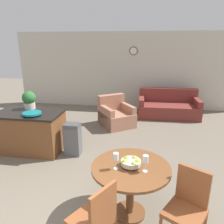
{
  "coord_description": "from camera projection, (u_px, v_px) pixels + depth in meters",
  "views": [
    {
      "loc": [
        0.82,
        -1.6,
        2.31
      ],
      "look_at": [
        0.15,
        2.61,
        0.96
      ],
      "focal_mm": 35.0,
      "sensor_mm": 36.0,
      "label": 1
    }
  ],
  "objects": [
    {
      "name": "armchair",
      "position": [
        116.0,
        116.0,
        6.36
      ],
      "size": [
        1.2,
        1.22,
        0.85
      ],
      "rotation": [
        0.0,
        0.0,
        0.62
      ],
      "color": "#A87056",
      "rests_on": "ground_plane"
    },
    {
      "name": "fruit_bowl",
      "position": [
        131.0,
        162.0,
        2.85
      ],
      "size": [
        0.26,
        0.26,
        0.12
      ],
      "color": "#B7B29E",
      "rests_on": "dining_table"
    },
    {
      "name": "dining_chair_near_left",
      "position": [
        96.0,
        218.0,
        2.34
      ],
      "size": [
        0.58,
        0.58,
        0.94
      ],
      "rotation": [
        0.0,
        0.0,
        7.32
      ],
      "color": "brown",
      "rests_on": "ground_plane"
    },
    {
      "name": "trash_bin",
      "position": [
        73.0,
        139.0,
        4.66
      ],
      "size": [
        0.33,
        0.27,
        0.7
      ],
      "color": "#56565B",
      "rests_on": "ground_plane"
    },
    {
      "name": "dining_table",
      "position": [
        131.0,
        178.0,
        2.92
      ],
      "size": [
        1.05,
        1.05,
        0.76
      ],
      "color": "brown",
      "rests_on": "ground_plane"
    },
    {
      "name": "potted_plant",
      "position": [
        29.0,
        100.0,
        4.87
      ],
      "size": [
        0.3,
        0.3,
        0.4
      ],
      "color": "beige",
      "rests_on": "kitchen_island"
    },
    {
      "name": "wall_back",
      "position": [
        124.0,
        71.0,
        7.91
      ],
      "size": [
        8.0,
        0.09,
        2.7
      ],
      "color": "beige",
      "rests_on": "ground_plane"
    },
    {
      "name": "dining_chair_near_right",
      "position": [
        188.0,
        204.0,
        2.54
      ],
      "size": [
        0.58,
        0.58,
        0.94
      ],
      "rotation": [
        0.0,
        0.0,
        8.89
      ],
      "color": "brown",
      "rests_on": "ground_plane"
    },
    {
      "name": "couch",
      "position": [
        168.0,
        107.0,
        7.16
      ],
      "size": [
        1.94,
        1.03,
        0.87
      ],
      "rotation": [
        0.0,
        0.0,
        0.03
      ],
      "color": "maroon",
      "rests_on": "ground_plane"
    },
    {
      "name": "wine_glass_left",
      "position": [
        116.0,
        157.0,
        2.77
      ],
      "size": [
        0.07,
        0.07,
        0.22
      ],
      "color": "silver",
      "rests_on": "dining_table"
    },
    {
      "name": "teal_bowl",
      "position": [
        32.0,
        113.0,
        4.48
      ],
      "size": [
        0.38,
        0.38,
        0.06
      ],
      "color": "#147A7F",
      "rests_on": "kitchen_island"
    },
    {
      "name": "wine_glass_right",
      "position": [
        146.0,
        160.0,
        2.71
      ],
      "size": [
        0.07,
        0.07,
        0.22
      ],
      "color": "silver",
      "rests_on": "dining_table"
    },
    {
      "name": "kitchen_island",
      "position": [
        31.0,
        131.0,
        4.82
      ],
      "size": [
        1.42,
        0.86,
        0.89
      ],
      "color": "brown",
      "rests_on": "ground_plane"
    }
  ]
}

